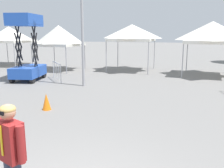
# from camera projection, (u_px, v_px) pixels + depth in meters

# --- Properties ---
(canopy_tent_center) EXTENTS (3.44, 3.44, 3.29)m
(canopy_tent_center) POSITION_uv_depth(u_px,v_px,m) (9.00, 35.00, 21.03)
(canopy_tent_center) COLOR #9E9EA3
(canopy_tent_center) RESTS_ON ground
(canopy_tent_behind_left) EXTENTS (3.12, 3.12, 3.31)m
(canopy_tent_behind_left) POSITION_uv_depth(u_px,v_px,m) (59.00, 36.00, 18.19)
(canopy_tent_behind_left) COLOR #9E9EA3
(canopy_tent_behind_left) RESTS_ON ground
(canopy_tent_far_right) EXTENTS (3.13, 3.13, 3.36)m
(canopy_tent_far_right) POSITION_uv_depth(u_px,v_px,m) (132.00, 33.00, 17.92)
(canopy_tent_far_right) COLOR #9E9EA3
(canopy_tent_far_right) RESTS_ON ground
(canopy_tent_far_left) EXTENTS (3.55, 3.55, 3.48)m
(canopy_tent_far_left) POSITION_uv_depth(u_px,v_px,m) (212.00, 32.00, 15.70)
(canopy_tent_far_left) COLOR #9E9EA3
(canopy_tent_far_left) RESTS_ON ground
(scissor_lift) EXTENTS (1.83, 2.53, 3.80)m
(scissor_lift) POSITION_uv_depth(u_px,v_px,m) (28.00, 61.00, 14.50)
(scissor_lift) COLOR black
(scissor_lift) RESTS_ON ground
(person_foreground) EXTENTS (0.62, 0.37, 1.78)m
(person_foreground) POSITION_uv_depth(u_px,v_px,m) (11.00, 153.00, 3.67)
(person_foreground) COLOR #33384C
(person_foreground) RESTS_ON ground
(crowd_barrier_near_person) EXTENTS (1.42, 1.61, 1.08)m
(crowd_barrier_near_person) POSITION_uv_depth(u_px,v_px,m) (57.00, 68.00, 14.54)
(crowd_barrier_near_person) COLOR #B7BABF
(crowd_barrier_near_person) RESTS_ON ground
(traffic_cone_lot_center) EXTENTS (0.32, 0.32, 0.61)m
(traffic_cone_lot_center) POSITION_uv_depth(u_px,v_px,m) (46.00, 102.00, 9.04)
(traffic_cone_lot_center) COLOR orange
(traffic_cone_lot_center) RESTS_ON ground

